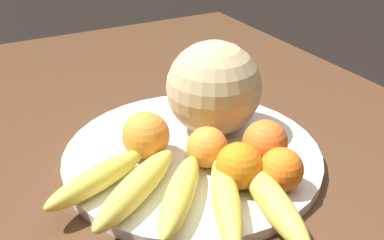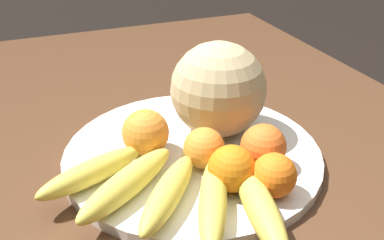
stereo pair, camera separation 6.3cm
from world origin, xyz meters
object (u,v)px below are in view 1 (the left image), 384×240
object	(u,v)px
kitchen_table	(182,202)
produce_tag	(250,172)
melon	(215,89)
orange_mid_center	(239,166)
orange_back_right	(205,148)
banana_bunch	(184,191)
fruit_bowl	(192,154)
orange_back_left	(265,142)
orange_front_left	(146,135)
orange_front_right	(281,170)

from	to	relation	value
kitchen_table	produce_tag	size ratio (longest dim) A/B	13.57
melon	orange_mid_center	world-z (taller)	melon
melon	orange_back_right	bearing A→B (deg)	141.58
kitchen_table	banana_bunch	world-z (taller)	banana_bunch
fruit_bowl	orange_back_left	distance (m)	0.11
orange_back_left	melon	bearing A→B (deg)	9.39
orange_front_left	produce_tag	xyz separation A→B (m)	(-0.10, -0.11, -0.03)
fruit_bowl	produce_tag	distance (m)	0.10
melon	produce_tag	size ratio (longest dim) A/B	1.54
orange_back_left	orange_back_right	distance (m)	0.08
fruit_bowl	melon	xyz separation A→B (m)	(0.03, -0.06, 0.08)
banana_bunch	orange_mid_center	distance (m)	0.08
orange_mid_center	orange_back_left	size ratio (longest dim) A/B	0.97
kitchen_table	orange_back_left	world-z (taller)	orange_back_left
kitchen_table	orange_back_right	xyz separation A→B (m)	(-0.08, 0.00, 0.15)
orange_back_right	orange_front_left	bearing A→B (deg)	45.10
banana_bunch	orange_back_left	bearing A→B (deg)	141.34
orange_back_left	produce_tag	bearing A→B (deg)	113.11
kitchen_table	orange_mid_center	world-z (taller)	orange_mid_center
orange_front_left	orange_front_right	xyz separation A→B (m)	(-0.15, -0.12, -0.01)
orange_back_right	produce_tag	size ratio (longest dim) A/B	0.61
banana_bunch	orange_front_left	distance (m)	0.12
orange_back_right	kitchen_table	bearing A→B (deg)	-2.78
orange_mid_center	orange_back_left	world-z (taller)	orange_back_left
banana_bunch	orange_back_right	xyz separation A→B (m)	(0.06, -0.06, 0.01)
kitchen_table	orange_front_left	size ratio (longest dim) A/B	18.84
kitchen_table	orange_back_right	bearing A→B (deg)	177.22
fruit_bowl	banana_bunch	xyz separation A→B (m)	(-0.10, 0.07, 0.03)
fruit_bowl	produce_tag	world-z (taller)	produce_tag
orange_mid_center	orange_back_right	bearing A→B (deg)	14.56
orange_back_left	orange_back_right	bearing A→B (deg)	68.48
kitchen_table	orange_front_left	xyz separation A→B (m)	(-0.02, 0.06, 0.16)
orange_front_left	fruit_bowl	bearing A→B (deg)	-105.46
kitchen_table	melon	distance (m)	0.20
banana_bunch	orange_back_left	xyz separation A→B (m)	(0.03, -0.14, 0.01)
melon	orange_back_left	world-z (taller)	melon
orange_front_right	orange_back_right	distance (m)	0.11
melon	produce_tag	world-z (taller)	melon
orange_mid_center	orange_back_right	world-z (taller)	orange_mid_center
melon	orange_mid_center	distance (m)	0.15
melon	banana_bunch	size ratio (longest dim) A/B	0.51
melon	produce_tag	distance (m)	0.14
banana_bunch	produce_tag	size ratio (longest dim) A/B	3.01
orange_front_right	orange_back_left	xyz separation A→B (m)	(0.06, -0.02, 0.00)
fruit_bowl	melon	bearing A→B (deg)	-59.70
orange_front_left	orange_mid_center	xyz separation A→B (m)	(-0.12, -0.08, -0.00)
fruit_bowl	kitchen_table	bearing A→B (deg)	-0.81
banana_bunch	orange_mid_center	xyz separation A→B (m)	(-0.00, -0.08, 0.01)
melon	orange_back_left	size ratio (longest dim) A/B	2.30
orange_front_left	orange_mid_center	distance (m)	0.14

